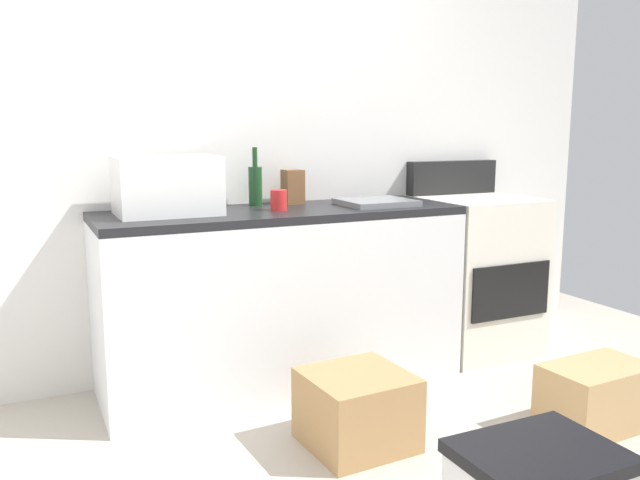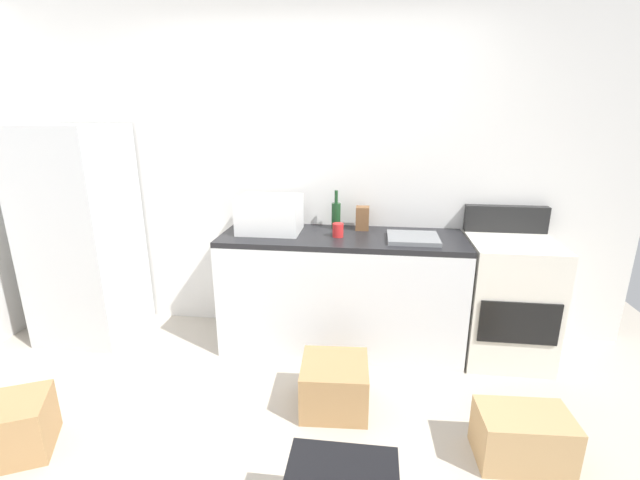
{
  "view_description": "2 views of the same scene",
  "coord_description": "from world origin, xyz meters",
  "views": [
    {
      "loc": [
        -0.89,
        -1.79,
        1.3
      ],
      "look_at": [
        0.22,
        0.57,
        0.85
      ],
      "focal_mm": 36.67,
      "sensor_mm": 36.0,
      "label": 1
    },
    {
      "loc": [
        0.52,
        -1.84,
        1.78
      ],
      "look_at": [
        0.2,
        0.7,
        1.01
      ],
      "focal_mm": 24.11,
      "sensor_mm": 36.0,
      "label": 2
    }
  ],
  "objects": [
    {
      "name": "kitchen_counter",
      "position": [
        0.3,
        1.2,
        0.45
      ],
      "size": [
        1.8,
        0.6,
        0.9
      ],
      "color": "silver",
      "rests_on": "ground_plane"
    },
    {
      "name": "refrigerator",
      "position": [
        -1.75,
        1.15,
        0.84
      ],
      "size": [
        0.68,
        0.66,
        1.69
      ],
      "primitive_type": "cube",
      "color": "silver",
      "rests_on": "ground_plane"
    },
    {
      "name": "microwave",
      "position": [
        -0.25,
        1.24,
        1.04
      ],
      "size": [
        0.46,
        0.34,
        0.27
      ],
      "primitive_type": "cube",
      "color": "white",
      "rests_on": "kitchen_counter"
    },
    {
      "name": "wall_back",
      "position": [
        0.0,
        1.55,
        1.3
      ],
      "size": [
        5.0,
        0.1,
        2.6
      ],
      "primitive_type": "cube",
      "color": "silver",
      "rests_on": "ground_plane"
    },
    {
      "name": "ground_plane",
      "position": [
        0.0,
        0.0,
        0.0
      ],
      "size": [
        6.0,
        6.0,
        0.0
      ],
      "primitive_type": "plane",
      "color": "#B2A899"
    },
    {
      "name": "coffee_mug",
      "position": [
        0.27,
        1.16,
        0.95
      ],
      "size": [
        0.08,
        0.08,
        0.1
      ],
      "primitive_type": "cylinder",
      "color": "red",
      "rests_on": "kitchen_counter"
    },
    {
      "name": "sink_basin",
      "position": [
        0.81,
        1.14,
        0.92
      ],
      "size": [
        0.36,
        0.32,
        0.03
      ],
      "primitive_type": "cube",
      "color": "slate",
      "rests_on": "kitchen_counter"
    },
    {
      "name": "knife_block",
      "position": [
        0.44,
        1.39,
        0.99
      ],
      "size": [
        0.1,
        0.1,
        0.18
      ],
      "primitive_type": "cube",
      "color": "brown",
      "rests_on": "kitchen_counter"
    },
    {
      "name": "cardboard_box_medium",
      "position": [
        0.32,
        0.44,
        0.15
      ],
      "size": [
        0.43,
        0.42,
        0.31
      ],
      "primitive_type": "cube",
      "rotation": [
        0.0,
        0.0,
        0.06
      ],
      "color": "#A37A4C",
      "rests_on": "ground_plane"
    },
    {
      "name": "cardboard_box_large",
      "position": [
        1.34,
        0.13,
        0.14
      ],
      "size": [
        0.48,
        0.31,
        0.28
      ],
      "primitive_type": "cube",
      "rotation": [
        0.0,
        0.0,
        0.05
      ],
      "color": "tan",
      "rests_on": "ground_plane"
    },
    {
      "name": "wine_bottle",
      "position": [
        0.24,
        1.4,
        1.01
      ],
      "size": [
        0.07,
        0.07,
        0.3
      ],
      "color": "#193F1E",
      "rests_on": "kitchen_counter"
    },
    {
      "name": "stove_oven",
      "position": [
        1.52,
        1.21,
        0.47
      ],
      "size": [
        0.6,
        0.61,
        1.1
      ],
      "color": "silver",
      "rests_on": "ground_plane"
    }
  ]
}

